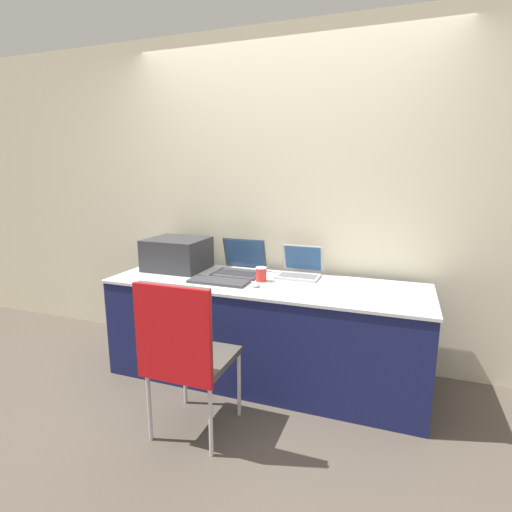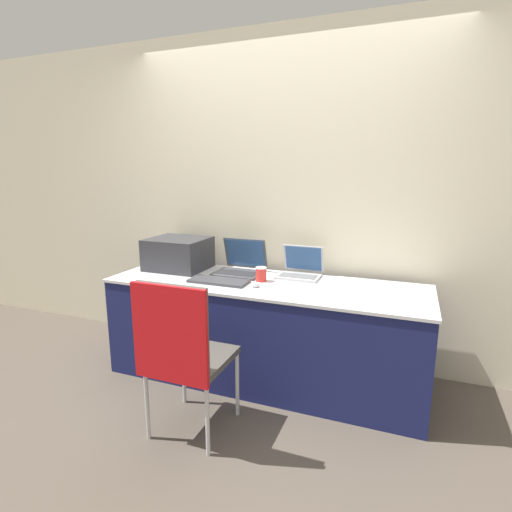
% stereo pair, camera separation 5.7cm
% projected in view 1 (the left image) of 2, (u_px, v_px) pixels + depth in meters
% --- Properties ---
extents(ground_plane, '(14.00, 14.00, 0.00)m').
position_uv_depth(ground_plane, '(247.00, 401.00, 2.70)').
color(ground_plane, brown).
extents(wall_back, '(8.00, 0.05, 2.60)m').
position_uv_depth(wall_back, '(284.00, 200.00, 3.19)').
color(wall_back, beige).
rests_on(wall_back, ground_plane).
extents(table, '(2.29, 0.73, 0.74)m').
position_uv_depth(table, '(264.00, 330.00, 2.95)').
color(table, '#191E51').
rests_on(table, ground_plane).
extents(printer, '(0.46, 0.40, 0.25)m').
position_uv_depth(printer, '(177.00, 253.00, 3.23)').
color(printer, '#333338').
rests_on(printer, table).
extents(laptop_left, '(0.35, 0.33, 0.26)m').
position_uv_depth(laptop_left, '(240.00, 266.00, 3.11)').
color(laptop_left, '#4C4C51').
rests_on(laptop_left, table).
extents(laptop_right, '(0.31, 0.29, 0.23)m').
position_uv_depth(laptop_right, '(300.00, 270.00, 3.03)').
color(laptop_right, '#B7B7BC').
rests_on(laptop_right, table).
extents(external_keyboard, '(0.43, 0.18, 0.02)m').
position_uv_depth(external_keyboard, '(219.00, 281.00, 2.86)').
color(external_keyboard, '#3D3D42').
rests_on(external_keyboard, table).
extents(coffee_cup, '(0.08, 0.08, 0.10)m').
position_uv_depth(coffee_cup, '(261.00, 274.00, 2.89)').
color(coffee_cup, red).
rests_on(coffee_cup, table).
extents(mouse, '(0.06, 0.05, 0.03)m').
position_uv_depth(mouse, '(256.00, 285.00, 2.75)').
color(mouse, silver).
rests_on(mouse, table).
extents(chair, '(0.45, 0.46, 0.96)m').
position_uv_depth(chair, '(183.00, 346.00, 2.20)').
color(chair, '#4C4742').
rests_on(chair, ground_plane).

